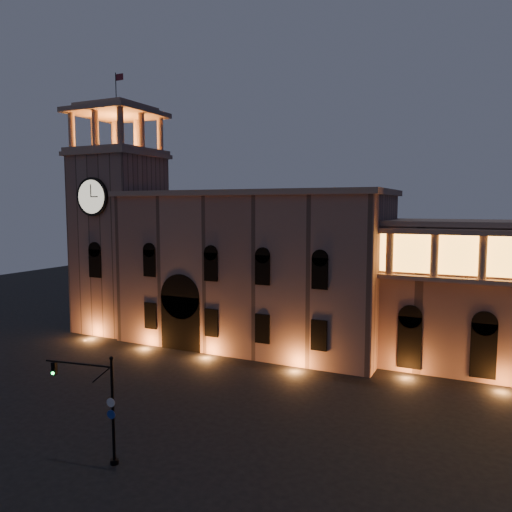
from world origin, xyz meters
name	(u,v)px	position (x,y,z in m)	size (l,w,h in m)	color
ground	(150,418)	(0.00, 0.00, 0.00)	(160.00, 160.00, 0.00)	black
government_building	(252,268)	(-2.08, 21.93, 8.77)	(30.80, 12.80, 17.60)	#8E695C
clock_tower	(120,233)	(-20.50, 20.98, 12.50)	(9.80, 9.80, 32.40)	#8E695C
traffic_light	(101,406)	(1.33, -6.44, 3.60)	(4.95, 1.11, 6.85)	black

